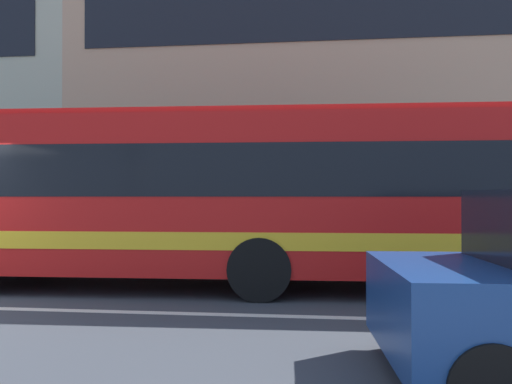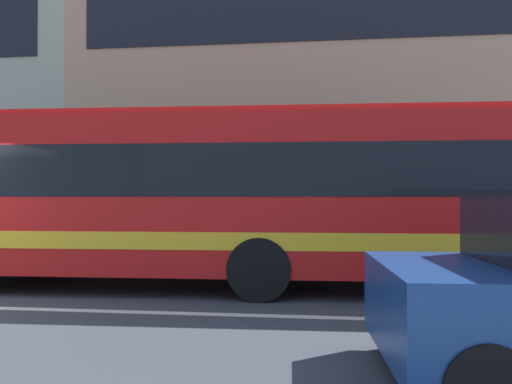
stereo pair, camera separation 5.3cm
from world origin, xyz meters
name	(u,v)px [view 1 (the left image)]	position (x,y,z in m)	size (l,w,h in m)	color
apartment_block_right	(352,70)	(7.88, 12.97, 6.76)	(19.87, 9.24, 13.53)	tan
transit_bus	(228,193)	(4.56, 2.06, 1.71)	(10.79, 2.94, 3.09)	red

